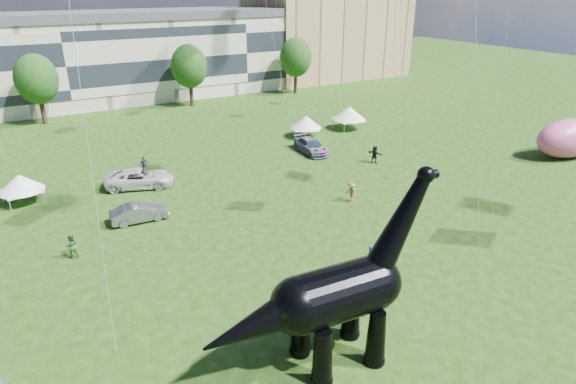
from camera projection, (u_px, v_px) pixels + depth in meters
ground at (386, 321)px, 26.14m from camera, size 220.00×220.00×0.00m
terrace_row at (61, 65)px, 69.22m from camera, size 78.00×11.00×12.00m
apartment_block at (326, 16)px, 91.66m from camera, size 28.00×18.00×22.00m
tree_mid_left at (36, 75)px, 60.13m from camera, size 5.20×5.20×9.44m
tree_mid_right at (189, 63)px, 69.32m from camera, size 5.20×5.20×9.44m
tree_far_right at (296, 54)px, 77.60m from camera, size 5.20×5.20×9.44m
dinosaur_sculpture at (330, 299)px, 21.97m from camera, size 11.82×3.41×9.65m
car_grey at (139, 213)px, 36.86m from camera, size 4.41×1.80×1.42m
car_white at (140, 178)px, 43.02m from camera, size 6.54×4.57×1.66m
car_dark at (311, 146)px, 51.75m from camera, size 2.35×5.26×1.50m
gazebo_near at (306, 122)px, 56.69m from camera, size 4.86×4.86×2.56m
gazebo_far at (349, 113)px, 59.73m from camera, size 4.52×4.52×2.84m
gazebo_left at (20, 183)px, 39.61m from camera, size 4.14×4.14×2.48m
inflatable_pink at (570, 138)px, 50.04m from camera, size 8.78×5.45×4.10m
visitors at (234, 195)px, 39.48m from camera, size 49.64×31.60×1.81m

